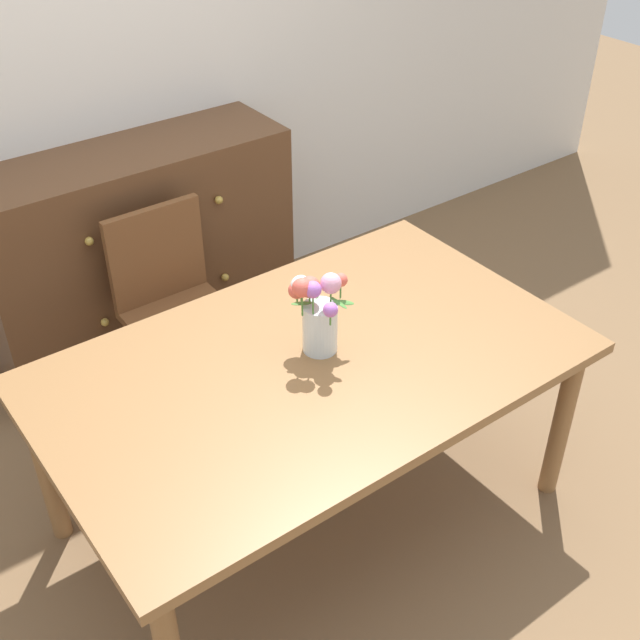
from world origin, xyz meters
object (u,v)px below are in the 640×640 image
flower_vase (317,310)px  chair_far (173,300)px  dining_table (311,377)px  dresser (140,254)px

flower_vase → chair_far: bearing=98.1°
flower_vase → dining_table: bearing=-144.2°
dining_table → flower_vase: (0.05, 0.04, 0.23)m
dining_table → chair_far: bearing=94.3°
dining_table → dresser: 1.34m
dresser → flower_vase: bearing=-87.6°
chair_far → flower_vase: size_ratio=2.93×
dining_table → chair_far: (-0.07, 0.89, -0.14)m
dresser → flower_vase: size_ratio=4.57×
dining_table → chair_far: chair_far is taller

